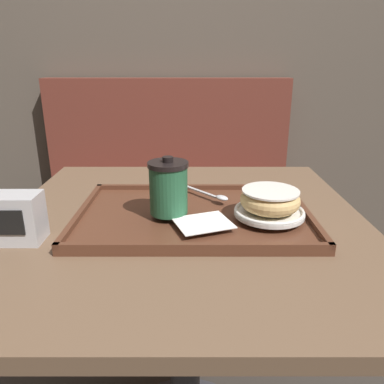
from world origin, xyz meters
name	(u,v)px	position (x,y,z in m)	size (l,w,h in m)	color
wall_behind	(186,32)	(0.00, 1.10, 1.20)	(8.00, 0.05, 2.40)	brown
booth_bench	(166,226)	(-0.10, 0.87, 0.32)	(1.16, 0.44, 1.00)	brown
cafe_table	(183,286)	(0.00, 0.00, 0.55)	(0.83, 0.86, 0.74)	brown
serving_tray	(192,215)	(0.02, -0.01, 0.74)	(0.52, 0.35, 0.02)	#512D1E
napkin_paper	(202,223)	(0.04, -0.09, 0.76)	(0.14, 0.13, 0.00)	white
coffee_cup_front	(167,187)	(-0.03, -0.03, 0.82)	(0.09, 0.09, 0.13)	#235638
plate_with_chocolate_donut	(268,212)	(0.19, -0.04, 0.77)	(0.15, 0.15, 0.01)	white
donut_chocolate_glazed	(268,199)	(0.19, -0.04, 0.80)	(0.13, 0.13, 0.04)	#DBB270
spoon	(213,196)	(0.07, 0.07, 0.77)	(0.12, 0.13, 0.01)	silver
napkin_dispenser	(14,218)	(-0.33, -0.12, 0.79)	(0.10, 0.07, 0.10)	#B7B7BC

